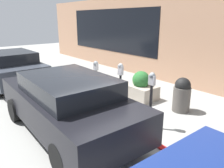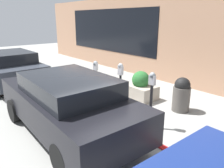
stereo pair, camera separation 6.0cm
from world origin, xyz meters
The scene contains 10 objects.
ground_plane centered at (0.00, 0.00, 0.00)m, with size 40.00×40.00×0.00m, color #999993.
curb_strip centered at (0.00, 0.08, 0.02)m, with size 24.50×0.16×0.04m.
building_facade centered at (0.00, -4.47, 1.98)m, with size 24.50×0.17×3.94m.
parking_meter_nearest centered at (-1.24, -0.44, 1.01)m, with size 0.18×0.15×1.54m.
parking_meter_second centered at (-0.04, -0.44, 1.06)m, with size 0.17×0.14×1.59m.
parking_meter_middle centered at (1.24, -0.44, 0.97)m, with size 0.19×0.16×1.47m.
planter_box centered at (0.47, -1.88, 0.42)m, with size 1.13×0.82×1.04m.
parked_car_middle centered at (0.00, 1.34, 0.80)m, with size 4.73×2.03×1.51m.
parked_car_rear centered at (5.24, 1.28, 0.78)m, with size 4.10×2.01×1.49m.
trash_bin centered at (-1.11, -2.06, 0.55)m, with size 0.54×0.54×1.10m.
Camera 2 is at (-4.70, 3.74, 2.84)m, focal length 35.00 mm.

